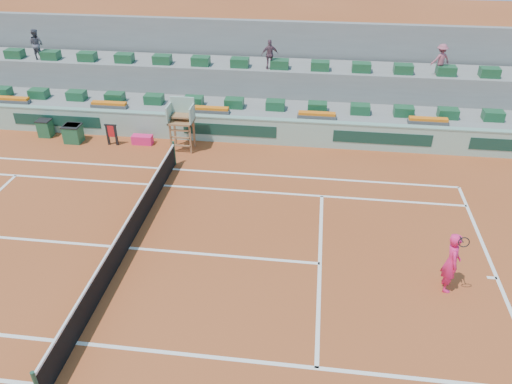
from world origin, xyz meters
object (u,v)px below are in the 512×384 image
Objects in this scene: player_bag at (142,140)px; tennis_player at (452,262)px; drink_cooler_a at (74,132)px; umpire_chair at (182,117)px.

player_bag is 14.84m from tennis_player.
player_bag is 1.13× the size of drink_cooler_a.
umpire_chair is (2.05, -0.21, 1.33)m from player_bag.
tennis_player is at bearing -27.99° from drink_cooler_a.
tennis_player is at bearing -38.57° from umpire_chair.
umpire_chair is at bearing -1.45° from drink_cooler_a.
drink_cooler_a is 0.37× the size of tennis_player.
player_bag is 0.40× the size of umpire_chair.
umpire_chair is 1.05× the size of tennis_player.
tennis_player reaches higher than drink_cooler_a.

